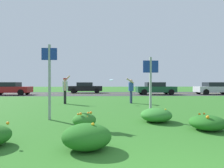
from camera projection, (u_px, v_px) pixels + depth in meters
The scene contains 16 objects.
ground_plane at pixel (118, 103), 13.03m from camera, with size 120.00×120.00×0.00m, color #2D6B23.
highway_strip at pixel (111, 94), 24.31m from camera, with size 120.00×8.95×0.01m, color #38383A.
highway_center_stripe at pixel (111, 94), 24.31m from camera, with size 120.00×0.16×0.00m, color yellow.
daylily_clump_front_right at pixel (87, 137), 3.87m from camera, with size 1.01×0.86×0.56m.
daylily_clump_mid_left at pixel (156, 115), 6.66m from camera, with size 1.08×1.07×0.47m.
daylily_clump_front_center at pixel (207, 123), 5.48m from camera, with size 1.00×0.99×0.47m.
daylily_clump_front_left at pixel (84, 120), 5.89m from camera, with size 0.72×0.75×0.48m.
sign_post_near_path at pixel (49, 74), 7.02m from camera, with size 0.56×0.10×2.76m.
sign_post_by_roadside at pixel (151, 82), 6.99m from camera, with size 0.56×0.10×2.30m.
person_thrower_red_cap_gray_shirt at pixel (65, 88), 12.44m from camera, with size 0.47×0.50×1.87m.
person_catcher_blue_shirt at pixel (131, 89), 12.82m from camera, with size 0.52×0.50×1.68m.
frisbee_pale_blue at pixel (111, 80), 12.56m from camera, with size 0.27×0.25×0.13m.
car_red_leftmost at pixel (10, 88), 21.79m from camera, with size 4.50×2.00×1.45m.
car_black_center_left at pixel (86, 88), 26.17m from camera, with size 4.50×2.00×1.45m.
car_dark_green_center_right at pixel (155, 88), 22.52m from camera, with size 4.50×2.00×1.45m.
car_silver_rightmost at pixel (215, 88), 22.83m from camera, with size 4.50×2.00×1.45m.
Camera 1 is at (-1.00, -1.69, 1.35)m, focal length 30.71 mm.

